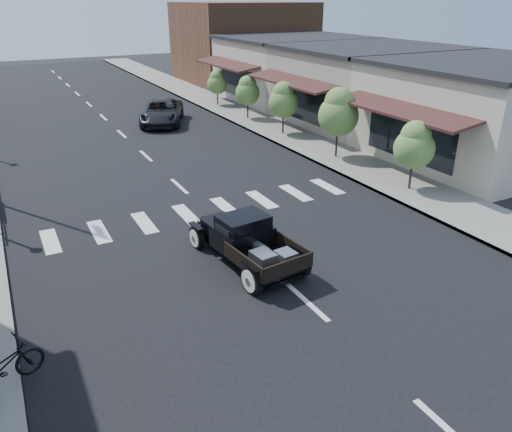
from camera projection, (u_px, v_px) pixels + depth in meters
name	position (u px, v px, depth m)	size (l,w,h in m)	color
ground	(255.00, 255.00, 15.74)	(120.00, 120.00, 0.00)	black
road	(131.00, 142.00, 27.88)	(14.00, 80.00, 0.02)	black
road_markings	(158.00, 167.00, 23.84)	(12.00, 60.00, 0.06)	silver
sidewalk_right	(264.00, 124.00, 31.48)	(3.00, 80.00, 0.15)	gray
storefront_near	(487.00, 113.00, 24.46)	(10.00, 9.00, 4.50)	beige
storefront_mid	(369.00, 86.00, 31.75)	(10.00, 9.00, 4.50)	#A09586
storefront_far	(294.00, 69.00, 39.03)	(10.00, 9.00, 4.50)	#B8AD9C
far_building_right	(243.00, 42.00, 46.83)	(11.00, 10.00, 7.00)	brown
small_tree_a	(413.00, 157.00, 20.26)	(1.65, 1.65, 2.75)	#557C39
small_tree_b	(338.00, 124.00, 24.31)	(1.97, 1.97, 3.28)	#557C39
small_tree_c	(283.00, 109.00, 28.62)	(1.71, 1.71, 2.85)	#557C39
small_tree_d	(248.00, 98.00, 32.34)	(1.57, 1.57, 2.61)	#557C39
small_tree_e	(217.00, 88.00, 36.34)	(1.44, 1.44, 2.40)	#557C39
hotrod_pickup	(247.00, 240.00, 15.01)	(2.06, 4.41, 1.53)	black
second_car	(162.00, 112.00, 31.66)	(2.41, 5.22, 1.45)	black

